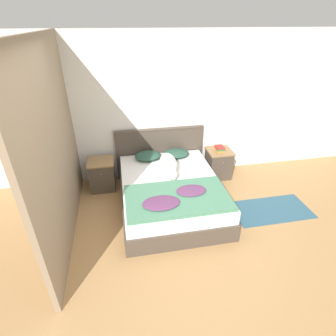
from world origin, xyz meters
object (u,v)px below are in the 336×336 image
Objects in this scene: pillow_left at (148,156)px; pillow_right at (176,153)px; nightstand_right at (218,163)px; bed at (170,193)px; book_stack at (220,148)px; dog at (169,164)px; nightstand_left at (102,174)px.

pillow_left is 1.00× the size of pillow_right.
nightstand_right is 1.17× the size of pillow_right.
book_stack reaches higher than bed.
pillow_left is 0.54m from dog.
nightstand_left is at bearing -179.08° from pillow_left.
nightstand_left is 2.17m from nightstand_right.
book_stack is (1.08, 0.75, 0.34)m from bed.
nightstand_right is at bearing -0.92° from pillow_right.
nightstand_right is at bearing -72.24° from book_stack.
book_stack reaches higher than pillow_right.
pillow_left is (-0.26, 0.75, 0.32)m from bed.
bed is 3.59× the size of nightstand_right.
pillow_right is 2.08× the size of book_stack.
book_stack is at bearing -0.30° from pillow_left.
nightstand_left reaches higher than bed.
nightstand_right is (1.08, 0.74, 0.03)m from bed.
book_stack is (0.83, -0.01, 0.03)m from pillow_right.
nightstand_left is 0.66× the size of dog.
book_stack reaches higher than pillow_left.
pillow_left and pillow_right have the same top height.
nightstand_right is at bearing 34.32° from bed.
pillow_left is 2.08× the size of book_stack.
nightstand_right is 1.18m from dog.
nightstand_left is 1.00× the size of nightstand_right.
pillow_right is at bearing 0.57° from nightstand_left.
nightstand_left is (-1.08, 0.74, 0.03)m from bed.
nightstand_left is at bearing 180.00° from nightstand_right.
pillow_right is at bearing 179.08° from nightstand_right.
bed is 1.36m from book_stack.
pillow_right is (-0.83, 0.01, 0.28)m from nightstand_right.
pillow_right is (1.34, 0.01, 0.28)m from nightstand_left.
pillow_left is at bearing 0.92° from nightstand_left.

